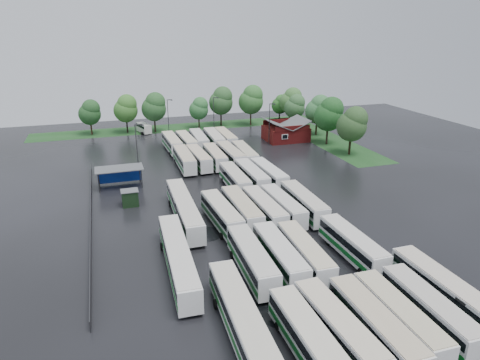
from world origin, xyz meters
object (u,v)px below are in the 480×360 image
object	(u,v)px
artic_bus_west_a	(245,327)
artic_bus_east	(462,304)
brick_building	(286,133)
minibus	(144,128)

from	to	relation	value
artic_bus_west_a	artic_bus_east	bearing A→B (deg)	-6.57
artic_bus_west_a	artic_bus_east	xyz separation A→B (m)	(21.03, -3.20, -0.02)
brick_building	artic_bus_east	size ratio (longest dim) A/B	0.55
brick_building	minibus	size ratio (longest dim) A/B	1.68
artic_bus_west_a	minibus	size ratio (longest dim) A/B	3.11
brick_building	artic_bus_west_a	bearing A→B (deg)	-116.58
brick_building	minibus	bearing A→B (deg)	150.17
brick_building	artic_bus_west_a	world-z (taller)	brick_building
artic_bus_east	artic_bus_west_a	bearing A→B (deg)	171.30
artic_bus_west_a	artic_bus_east	world-z (taller)	artic_bus_west_a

